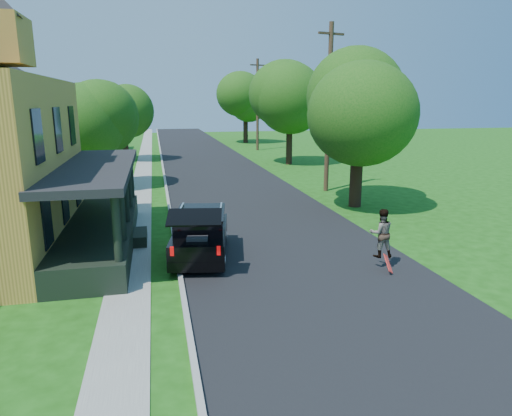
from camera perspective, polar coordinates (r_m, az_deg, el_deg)
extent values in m
plane|color=#1A4F0F|center=(13.64, 8.57, -10.29)|extent=(140.00, 140.00, 0.00)
cube|color=black|center=(32.43, -4.13, 3.63)|extent=(8.00, 120.00, 0.02)
cube|color=#A2A29D|center=(32.10, -11.31, 3.30)|extent=(0.15, 120.00, 0.12)
cube|color=gray|center=(32.11, -14.07, 3.17)|extent=(1.30, 120.00, 0.03)
cube|color=gray|center=(19.08, -26.80, -4.70)|extent=(6.50, 1.20, 0.03)
cube|color=gold|center=(18.40, -29.31, 17.85)|extent=(1.60, 2.20, 1.60)
cube|color=black|center=(18.45, -18.80, -3.08)|extent=(2.40, 10.00, 0.90)
cube|color=black|center=(17.93, -19.41, 4.77)|extent=(2.60, 10.30, 0.25)
cube|color=#AAA697|center=(36.84, -26.63, 7.35)|extent=(8.00, 8.00, 5.00)
pyramid|color=black|center=(36.76, -27.41, 14.63)|extent=(12.78, 12.78, 2.20)
cube|color=#AAA697|center=(52.47, -22.51, 9.10)|extent=(8.00, 8.00, 5.00)
pyramid|color=black|center=(52.42, -22.98, 14.22)|extent=(12.78, 12.78, 2.20)
cube|color=black|center=(16.28, -6.93, -3.95)|extent=(2.50, 4.49, 0.82)
cube|color=black|center=(16.23, -6.95, -1.58)|extent=(2.08, 2.88, 0.53)
cube|color=black|center=(16.16, -6.98, -0.59)|extent=(2.13, 2.97, 0.08)
cube|color=black|center=(13.92, -7.71, -1.16)|extent=(1.77, 1.15, 0.37)
cube|color=#313135|center=(14.98, -7.32, -4.33)|extent=(0.77, 0.69, 0.43)
cube|color=silver|center=(16.21, -9.51, -0.31)|extent=(0.46, 2.31, 0.06)
cube|color=silver|center=(16.10, -4.45, -0.26)|extent=(0.46, 2.31, 0.06)
cube|color=#990505|center=(14.27, -10.46, -5.34)|extent=(0.12, 0.08, 0.29)
cube|color=#990505|center=(14.14, -4.69, -5.33)|extent=(0.12, 0.08, 0.29)
cylinder|color=black|center=(17.77, -9.07, -3.54)|extent=(0.34, 0.69, 0.66)
cylinder|color=black|center=(17.66, -4.04, -3.51)|extent=(0.34, 0.69, 0.66)
cylinder|color=black|center=(15.13, -10.24, -6.61)|extent=(0.34, 0.69, 0.66)
cylinder|color=black|center=(15.00, -4.31, -6.61)|extent=(0.34, 0.69, 0.66)
imported|color=black|center=(15.53, 15.39, -3.04)|extent=(0.87, 0.73, 1.63)
cube|color=red|center=(15.40, 16.18, -6.67)|extent=(0.26, 0.66, 0.50)
cylinder|color=black|center=(30.18, -19.37, 4.62)|extent=(0.64, 0.64, 2.53)
sphere|color=#3B6C1C|center=(29.92, -19.81, 10.20)|extent=(6.42, 6.42, 5.04)
sphere|color=#3B6C1C|center=(29.49, -19.58, 12.37)|extent=(5.56, 5.56, 4.37)
sphere|color=#3B6C1C|center=(30.43, -20.37, 11.26)|extent=(5.71, 5.71, 4.48)
cylinder|color=black|center=(43.66, -15.99, 7.49)|extent=(0.55, 0.55, 2.79)
sphere|color=#3B6C1C|center=(43.49, -16.23, 11.20)|extent=(4.74, 4.74, 4.30)
sphere|color=#3B6C1C|center=(43.23, -15.81, 12.49)|extent=(4.10, 4.10, 3.73)
sphere|color=#3B6C1C|center=(43.82, -16.90, 11.80)|extent=(4.21, 4.21, 3.83)
cylinder|color=black|center=(24.22, 12.42, 4.26)|extent=(0.77, 0.77, 3.50)
sphere|color=#3B6C1C|center=(23.94, 12.83, 12.28)|extent=(5.95, 5.95, 4.91)
sphere|color=#3B6C1C|center=(23.71, 14.25, 14.84)|extent=(5.15, 5.15, 4.25)
sphere|color=#3B6C1C|center=(24.28, 11.33, 13.65)|extent=(5.29, 5.29, 4.36)
cylinder|color=black|center=(39.83, 4.17, 7.88)|extent=(0.64, 0.64, 3.39)
sphere|color=#3B6C1C|center=(39.66, 4.26, 13.06)|extent=(6.76, 6.76, 5.69)
sphere|color=#3B6C1C|center=(39.42, 4.89, 14.88)|extent=(5.86, 5.86, 4.94)
sphere|color=#3B6C1C|center=(40.01, 3.52, 13.98)|extent=(6.01, 6.01, 5.06)
cylinder|color=black|center=(60.61, -1.31, 9.83)|extent=(0.63, 0.63, 3.53)
sphere|color=#3B6C1C|center=(60.50, -1.33, 13.47)|extent=(6.44, 6.44, 6.23)
sphere|color=#3B6C1C|center=(60.30, -0.85, 14.79)|extent=(5.58, 5.58, 5.40)
sphere|color=#3B6C1C|center=(60.80, -1.94, 14.11)|extent=(5.72, 5.72, 5.54)
cylinder|color=#402F1E|center=(27.98, 9.06, 12.06)|extent=(0.34, 0.34, 9.80)
cube|color=#402F1E|center=(28.22, 9.40, 20.72)|extent=(1.71, 0.52, 0.13)
cylinder|color=#402F1E|center=(51.28, 0.19, 12.72)|extent=(0.37, 0.37, 9.82)
cube|color=#402F1E|center=(51.41, 0.20, 17.44)|extent=(1.77, 0.65, 0.14)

